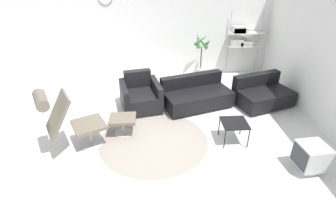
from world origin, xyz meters
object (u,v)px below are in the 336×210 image
(lounge_chair, at_px, (65,116))
(couch_second, at_px, (262,95))
(crt_television, at_px, (311,157))
(couch_low, at_px, (196,95))
(ottoman, at_px, (123,121))
(side_table, at_px, (234,124))
(potted_plant, at_px, (201,59))
(shelf_unit, at_px, (241,37))
(armchair_red, at_px, (141,96))

(lounge_chair, height_order, couch_second, lounge_chair)
(crt_television, bearing_deg, couch_low, 27.10)
(ottoman, distance_m, side_table, 2.12)
(couch_low, bearing_deg, potted_plant, -121.31)
(couch_second, relative_size, shelf_unit, 0.79)
(armchair_red, relative_size, couch_second, 0.75)
(crt_television, bearing_deg, side_table, 43.76)
(ottoman, xyz_separation_m, side_table, (2.08, -0.38, 0.10))
(side_table, bearing_deg, crt_television, -40.58)
(couch_second, relative_size, potted_plant, 1.09)
(ottoman, bearing_deg, potted_plant, 53.65)
(armchair_red, bearing_deg, shelf_unit, -158.53)
(couch_low, bearing_deg, ottoman, 15.70)
(armchair_red, height_order, crt_television, armchair_red)
(ottoman, distance_m, shelf_unit, 4.36)
(lounge_chair, bearing_deg, side_table, 64.49)
(potted_plant, bearing_deg, ottoman, -126.35)
(lounge_chair, relative_size, potted_plant, 0.91)
(couch_low, distance_m, shelf_unit, 2.55)
(side_table, bearing_deg, couch_second, 52.45)
(crt_television, distance_m, potted_plant, 4.10)
(potted_plant, bearing_deg, crt_television, -74.36)
(lounge_chair, relative_size, shelf_unit, 0.66)
(armchair_red, bearing_deg, ottoman, 60.87)
(ottoman, height_order, shelf_unit, shelf_unit)
(lounge_chair, distance_m, shelf_unit, 5.26)
(side_table, bearing_deg, ottoman, 169.69)
(ottoman, relative_size, side_table, 1.07)
(ottoman, distance_m, potted_plant, 3.36)
(armchair_red, distance_m, couch_low, 1.29)
(couch_second, relative_size, crt_television, 2.89)
(potted_plant, xyz_separation_m, shelf_unit, (1.15, 0.21, 0.56))
(side_table, bearing_deg, armchair_red, 141.53)
(potted_plant, height_order, shelf_unit, shelf_unit)
(side_table, distance_m, crt_television, 1.33)
(couch_low, bearing_deg, crt_television, 104.73)
(ottoman, height_order, couch_low, couch_low)
(side_table, xyz_separation_m, crt_television, (1.00, -0.86, -0.11))
(couch_second, xyz_separation_m, side_table, (-1.08, -1.40, 0.12))
(crt_television, bearing_deg, armchair_red, 45.08)
(lounge_chair, height_order, crt_television, lounge_chair)
(shelf_unit, bearing_deg, couch_second, -89.18)
(potted_plant, bearing_deg, couch_second, -54.89)
(potted_plant, relative_size, shelf_unit, 0.72)
(ottoman, relative_size, potted_plant, 0.39)
(ottoman, distance_m, armchair_red, 1.07)
(shelf_unit, bearing_deg, side_table, -107.76)
(lounge_chair, relative_size, ottoman, 2.36)
(side_table, xyz_separation_m, shelf_unit, (1.05, 3.28, 0.76))
(ottoman, bearing_deg, crt_television, -21.87)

